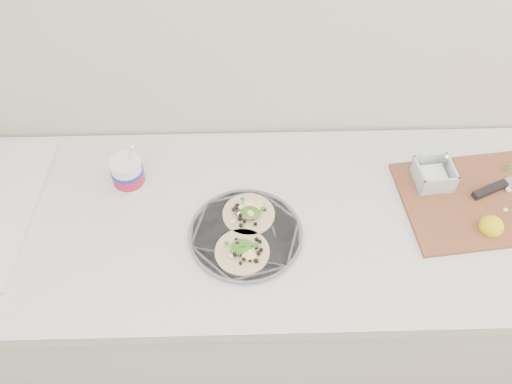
{
  "coord_description": "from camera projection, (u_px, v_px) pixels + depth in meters",
  "views": [
    {
      "loc": [
        0.26,
        0.5,
        2.13
      ],
      "look_at": [
        0.29,
        1.46,
        0.96
      ],
      "focal_mm": 40.0,
      "sensor_mm": 36.0,
      "label": 1
    }
  ],
  "objects": [
    {
      "name": "cutboard",
      "position": [
        483.0,
        194.0,
        1.56
      ],
      "size": [
        0.49,
        0.37,
        0.07
      ],
      "rotation": [
        0.0,
        0.0,
        0.11
      ],
      "color": "brown",
      "rests_on": "counter"
    },
    {
      "name": "tub",
      "position": [
        128.0,
        171.0,
        1.55
      ],
      "size": [
        0.09,
        0.09,
        0.2
      ],
      "rotation": [
        0.0,
        0.0,
        0.09
      ],
      "color": "white",
      "rests_on": "counter"
    },
    {
      "name": "counter",
      "position": [
        169.0,
        298.0,
        1.88
      ],
      "size": [
        2.44,
        0.66,
        0.9
      ],
      "color": "silver",
      "rests_on": "ground"
    },
    {
      "name": "taco_plate",
      "position": [
        245.0,
        232.0,
        1.48
      ],
      "size": [
        0.3,
        0.3,
        0.04
      ],
      "rotation": [
        0.0,
        0.0,
        -0.42
      ],
      "color": "#5D5D65",
      "rests_on": "counter"
    }
  ]
}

